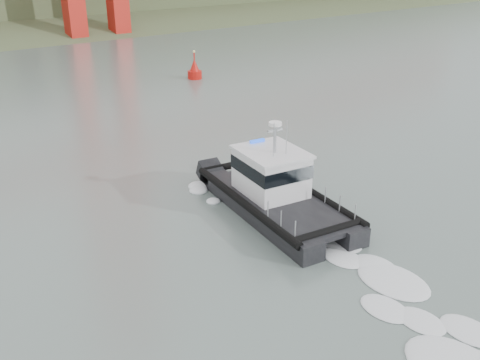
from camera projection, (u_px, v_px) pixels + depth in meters
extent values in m
plane|color=#495752|center=(328.00, 259.00, 26.80)|extent=(400.00, 400.00, 0.00)
cube|color=black|center=(254.00, 210.00, 30.82)|extent=(3.18, 11.74, 1.27)
cube|color=black|center=(295.00, 200.00, 32.10)|extent=(3.18, 11.74, 1.27)
cube|color=black|center=(280.00, 200.00, 30.83)|extent=(5.76, 10.61, 0.27)
cube|color=silver|center=(271.00, 173.00, 31.15)|extent=(3.74, 4.27, 2.44)
cube|color=black|center=(271.00, 166.00, 30.97)|extent=(3.81, 4.34, 0.80)
cube|color=silver|center=(271.00, 152.00, 30.63)|extent=(3.98, 4.51, 0.17)
cylinder|color=#95999E|center=(275.00, 139.00, 30.03)|extent=(0.17, 0.17, 1.91)
cylinder|color=white|center=(275.00, 124.00, 29.67)|extent=(0.74, 0.74, 0.19)
cylinder|color=#B2120C|center=(195.00, 76.00, 63.71)|extent=(1.70, 1.70, 1.13)
cone|color=#B2120C|center=(194.00, 66.00, 63.26)|extent=(1.32, 1.32, 1.70)
cylinder|color=#B2120C|center=(194.00, 56.00, 62.80)|extent=(0.15, 0.15, 0.94)
sphere|color=#E5D87F|center=(194.00, 51.00, 62.58)|extent=(0.28, 0.28, 0.28)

